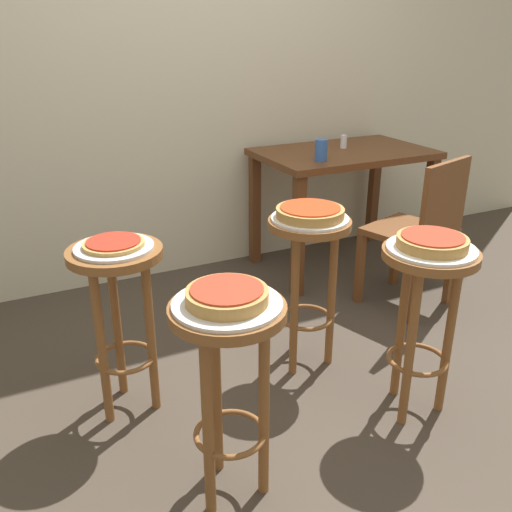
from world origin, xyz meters
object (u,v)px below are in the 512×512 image
Objects in this scene: pizza_leftside at (310,212)px; dining_table at (343,170)px; stool_middle at (425,297)px; stool_rear at (119,295)px; pizza_foreground at (227,295)px; serving_plate_middle at (431,249)px; serving_plate_leftside at (310,218)px; pizza_rear at (114,243)px; serving_plate_foreground at (227,304)px; serving_plate_rear at (114,247)px; cup_near_edge at (321,150)px; stool_foreground at (228,361)px; stool_leftside at (308,261)px; pizza_middle at (432,242)px; condiment_shaker at (344,142)px; wooden_chair at (421,228)px.

dining_table is at bearing 48.87° from pizza_leftside.
stool_rear is (-1.05, 0.53, 0.00)m from stool_middle.
serving_plate_middle is at bearing 4.87° from pizza_foreground.
pizza_rear is (-0.83, 0.03, 0.02)m from serving_plate_leftside.
serving_plate_foreground is 1.13× the size of serving_plate_rear.
stool_middle is at bearing -103.32° from cup_near_edge.
stool_foreground is 0.87m from serving_plate_leftside.
pizza_foreground is 0.75× the size of serving_plate_middle.
pizza_foreground is 2.04× the size of cup_near_edge.
pizza_rear reaches higher than stool_leftside.
pizza_rear is (-0.20, 0.60, 0.22)m from stool_foreground.
serving_plate_leftside and serving_plate_rear have the same top height.
serving_plate_rear is 0.28× the size of dining_table.
dining_table is at bearing 48.87° from serving_plate_leftside.
pizza_middle is 1.59m from condiment_shaker.
cup_near_edge reaches higher than pizza_rear.
condiment_shaker is at bearing 29.46° from serving_plate_rear.
serving_plate_leftside is at bearing -131.13° from dining_table.
wooden_chair is (1.47, 0.79, -0.28)m from pizza_foreground.
serving_plate_leftside is at bearing 114.14° from serving_plate_middle.
stool_leftside is 0.95m from cup_near_edge.
pizza_middle is 0.37× the size of stool_leftside.
serving_plate_middle is at bearing -26.82° from serving_plate_rear.
stool_rear is at bearing 0.00° from serving_plate_rear.
pizza_foreground is 0.35× the size of stool_middle.
condiment_shaker is (0.61, 1.47, 0.06)m from pizza_middle.
wooden_chair reaches higher than stool_foreground.
pizza_rear is (-1.05, 0.53, 0.22)m from stool_middle.
wooden_chair is at bearing 49.31° from serving_plate_middle.
pizza_rear is at bearing 108.06° from stool_foreground.
cup_near_edge is 0.14× the size of wooden_chair.
stool_leftside is 0.83m from stool_rear.
dining_table is at bearing 28.38° from pizza_rear.
stool_foreground is 2.14× the size of serving_plate_middle.
stool_foreground is at bearing -71.94° from pizza_rear.
serving_plate_rear reaches higher than stool_middle.
cup_near_edge is at bearing 54.99° from pizza_leftside.
stool_middle is at bearing -112.17° from dining_table.
serving_plate_middle reaches higher than stool_rear.
stool_middle is at bearing 165.96° from serving_plate_middle.
serving_plate_middle is 1.13× the size of pizza_leftside.
serving_plate_rear reaches higher than stool_foreground.
pizza_middle is at bearing -112.50° from condiment_shaker.
serving_plate_rear is (-0.20, 0.60, 0.00)m from serving_plate_foreground.
pizza_foreground is (0.00, 0.00, 0.23)m from stool_foreground.
serving_plate_rear is 1.91m from condiment_shaker.
pizza_foreground is at bearing -137.94° from stool_leftside.
pizza_leftside reaches higher than stool_rear.
stool_foreground is at bearing -133.94° from dining_table.
serving_plate_foreground and serving_plate_leftside have the same top height.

